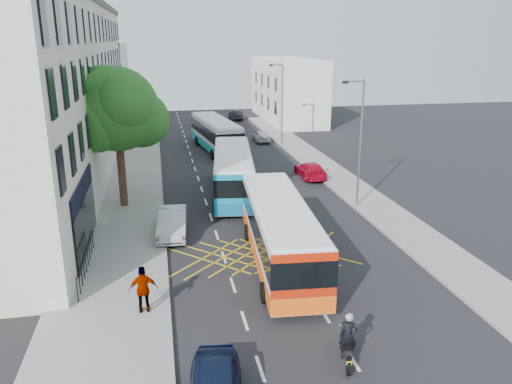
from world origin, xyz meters
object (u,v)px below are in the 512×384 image
bus_mid (233,172)px  distant_car_grey (208,130)px  lamp_near (359,137)px  distant_car_dark (236,115)px  distant_car_silver (261,136)px  street_tree (117,110)px  bus_far (216,134)px  motorbike (348,339)px  lamp_far (281,100)px  red_hatchback (310,170)px  bus_near (280,232)px  parked_car_silver (172,222)px  pedestrian_far (144,289)px

bus_mid → distant_car_grey: 22.26m
lamp_near → distant_car_dark: size_ratio=2.11×
lamp_near → distant_car_silver: lamp_near is taller
distant_car_grey → street_tree: bearing=-101.3°
bus_far → motorbike: 34.13m
bus_far → motorbike: bus_far is taller
bus_far → distant_car_grey: size_ratio=2.38×
motorbike → distant_car_dark: 52.98m
lamp_far → bus_far: bearing=-171.2°
lamp_near → red_hatchback: lamp_near is taller
lamp_near → motorbike: bearing=-113.0°
distant_car_dark → bus_mid: bearing=77.4°
bus_near → parked_car_silver: bearing=140.8°
lamp_near → bus_near: size_ratio=0.71×
lamp_near → bus_far: bearing=109.7°
distant_car_silver → distant_car_grey: bearing=-39.5°
bus_mid → distant_car_dark: bearing=88.2°
bus_near → distant_car_silver: bus_near is taller
motorbike → distant_car_dark: (4.54, 52.79, -0.24)m
bus_far → distant_car_grey: bearing=82.4°
street_tree → distant_car_dark: (12.82, 34.65, -5.67)m
bus_mid → bus_far: 14.69m
bus_near → red_hatchback: bus_near is taller
lamp_near → street_tree: bearing=168.6°
lamp_far → bus_near: 28.19m
bus_far → distant_car_dark: bus_far is taller
bus_near → motorbike: bearing=-82.8°
distant_car_grey → distant_car_silver: distant_car_grey is taller
parked_car_silver → distant_car_dark: bearing=80.5°
bus_near → bus_far: 26.14m
lamp_far → motorbike: (-6.42, -35.17, -3.75)m
distant_car_silver → bus_far: bearing=32.4°
parked_car_silver → pedestrian_far: (-1.40, -8.35, 0.39)m
lamp_far → red_hatchback: lamp_far is taller
lamp_far → parked_car_silver: (-11.80, -22.44, -3.89)m
lamp_far → bus_near: size_ratio=0.71×
distant_car_grey → pedestrian_far: bearing=-92.4°
distant_car_dark → parked_car_silver: bearing=72.8°
bus_far → parked_car_silver: (-5.00, -21.39, -0.88)m
bus_mid → distant_car_silver: bearing=79.8°
street_tree → distant_car_grey: 25.47m
street_tree → lamp_near: street_tree is taller
distant_car_silver → pedestrian_far: bearing=70.5°
parked_car_silver → distant_car_grey: 29.38m
distant_car_grey → distant_car_silver: (5.18, -4.25, -0.02)m
street_tree → distant_car_grey: bearing=71.4°
lamp_far → red_hatchback: bearing=-93.2°
lamp_far → bus_near: lamp_far is taller
bus_far → distant_car_silver: bus_far is taller
bus_near → parked_car_silver: (-4.99, 4.76, -0.91)m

